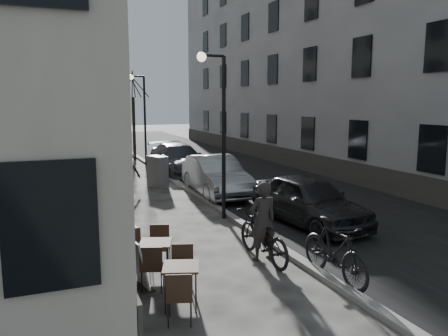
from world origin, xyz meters
TOP-DOWN VIEW (x-y plane):
  - ground at (0.00, 0.00)m, footprint 120.00×120.00m
  - road at (3.85, 16.00)m, footprint 7.30×60.00m
  - kerb at (0.20, 16.00)m, footprint 0.25×60.00m
  - building_left at (-6.00, 16.50)m, footprint 4.00×35.00m
  - building_right at (9.50, 16.50)m, footprint 4.00×35.00m
  - streetlamp_near at (-0.17, 6.00)m, footprint 0.90×0.28m
  - streetlamp_far at (-0.17, 18.00)m, footprint 0.90×0.28m
  - tree_near at (-0.10, 21.00)m, footprint 2.40×2.40m
  - tree_far at (-0.10, 27.00)m, footprint 2.40×2.40m
  - bistro_set_a at (-2.92, 0.71)m, footprint 0.89×1.61m
  - bistro_set_b at (-3.05, 2.14)m, footprint 0.94×1.63m
  - bistro_set_c at (-3.49, 3.64)m, footprint 0.68×1.55m
  - sign_board at (-3.46, 1.75)m, footprint 0.44×0.63m
  - utility_cabinet at (-0.80, 11.67)m, footprint 0.81×1.02m
  - bicycle at (-0.51, 2.28)m, footprint 0.86×2.21m
  - cyclist_rider at (-0.51, 2.28)m, footprint 0.70×0.48m
  - pedestrian_near at (-3.60, 7.16)m, footprint 0.97×0.92m
  - pedestrian_mid at (-2.17, 10.98)m, footprint 1.19×0.83m
  - pedestrian_far at (-3.28, 9.72)m, footprint 0.95×0.84m
  - car_near at (2.11, 4.42)m, footprint 2.12×4.48m
  - car_mid at (1.00, 9.41)m, footprint 1.75×4.67m
  - car_far at (1.00, 14.81)m, footprint 2.38×5.28m
  - moped at (0.35, 0.70)m, footprint 0.65×2.12m

SIDE VIEW (x-z plane):
  - ground at x=0.00m, z-range 0.00..0.00m
  - road at x=3.85m, z-range 0.00..0.00m
  - kerb at x=0.20m, z-range 0.00..0.12m
  - sign_board at x=-3.46m, z-range -0.10..0.92m
  - bistro_set_c at x=-3.49m, z-range 0.01..0.91m
  - bistro_set_a at x=-2.92m, z-range 0.01..0.93m
  - bistro_set_b at x=-3.05m, z-range 0.01..0.95m
  - bicycle at x=-0.51m, z-range 0.00..1.14m
  - moped at x=0.35m, z-range 0.00..1.26m
  - utility_cabinet at x=-0.80m, z-range 0.00..1.35m
  - car_near at x=2.11m, z-range 0.00..1.48m
  - car_far at x=1.00m, z-range 0.00..1.50m
  - car_mid at x=1.00m, z-range 0.00..1.52m
  - pedestrian_far at x=-3.28m, z-range 0.00..1.54m
  - pedestrian_near at x=-3.60m, z-range 0.00..1.57m
  - pedestrian_mid at x=-2.17m, z-range 0.00..1.69m
  - cyclist_rider at x=-0.51m, z-range 0.00..1.87m
  - streetlamp_near at x=-0.17m, z-range 0.62..5.71m
  - streetlamp_far at x=-0.17m, z-range 0.62..5.71m
  - tree_near at x=-0.10m, z-range 1.81..7.51m
  - tree_far at x=-0.10m, z-range 1.81..7.51m
  - building_left at x=-6.00m, z-range 0.00..16.00m
  - building_right at x=9.50m, z-range 0.00..16.00m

